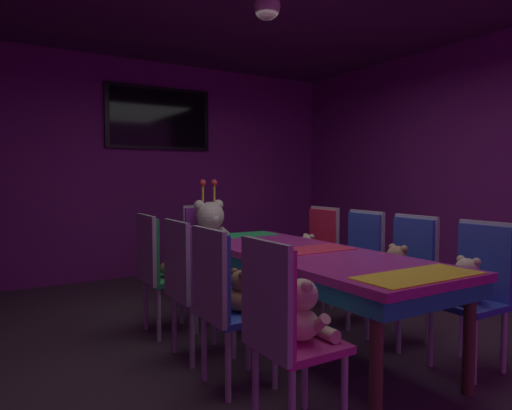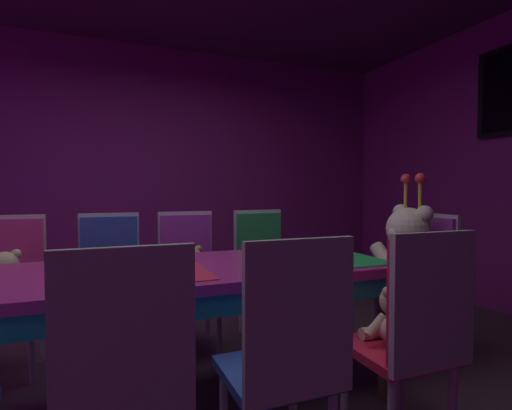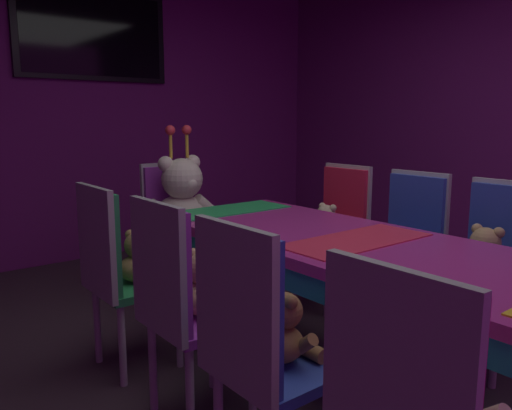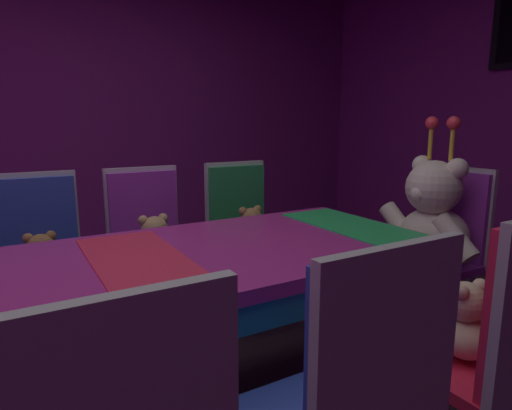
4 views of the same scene
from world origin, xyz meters
name	(u,v)px [view 4 (image 4 of 4)]	position (x,y,z in m)	size (l,w,h in m)	color
wall_left	(51,102)	(-2.60, 0.00, 1.40)	(0.12, 6.40, 2.80)	#721E72
banquet_table	(140,283)	(0.00, 0.00, 0.65)	(0.90, 2.43, 0.75)	#B22D8C
chair_left_1	(39,251)	(-0.84, -0.28, 0.60)	(0.42, 0.41, 0.98)	#2D47B2
teddy_left_1	(42,264)	(-0.70, -0.28, 0.57)	(0.21, 0.28, 0.26)	olive
chair_left_2	(148,237)	(-0.82, 0.27, 0.60)	(0.42, 0.41, 0.98)	purple
teddy_left_2	(156,246)	(-0.68, 0.27, 0.58)	(0.24, 0.31, 0.29)	tan
chair_left_3	(241,224)	(-0.84, 0.87, 0.60)	(0.42, 0.41, 0.98)	#268C4C
teddy_left_3	(252,232)	(-0.70, 0.87, 0.58)	(0.22, 0.29, 0.27)	#9E7247
chair_right_2	(360,396)	(0.84, 0.28, 0.60)	(0.42, 0.41, 0.98)	#2D47B2
chair_right_3	(506,336)	(0.84, 0.87, 0.60)	(0.42, 0.41, 0.98)	red
teddy_right_3	(462,324)	(0.70, 0.87, 0.57)	(0.22, 0.28, 0.27)	beige
throne_chair	(448,235)	(0.00, 1.76, 0.60)	(0.41, 0.42, 0.98)	purple
king_teddy_bear	(430,218)	(0.00, 1.59, 0.71)	(0.62, 0.48, 0.80)	silver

